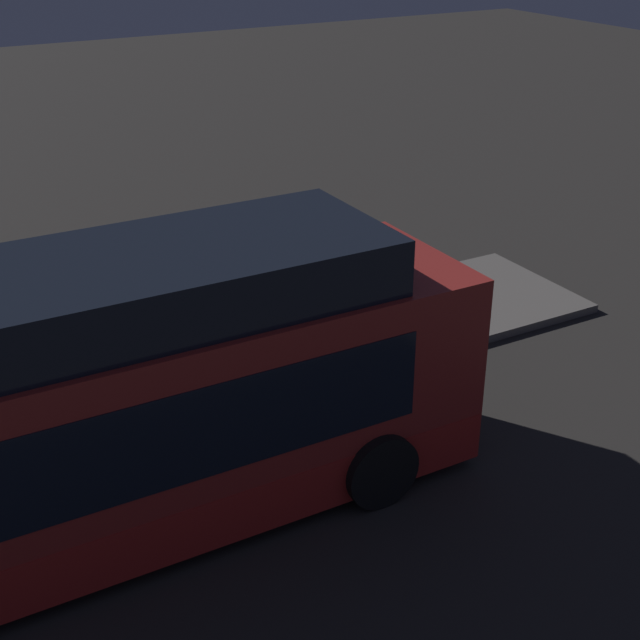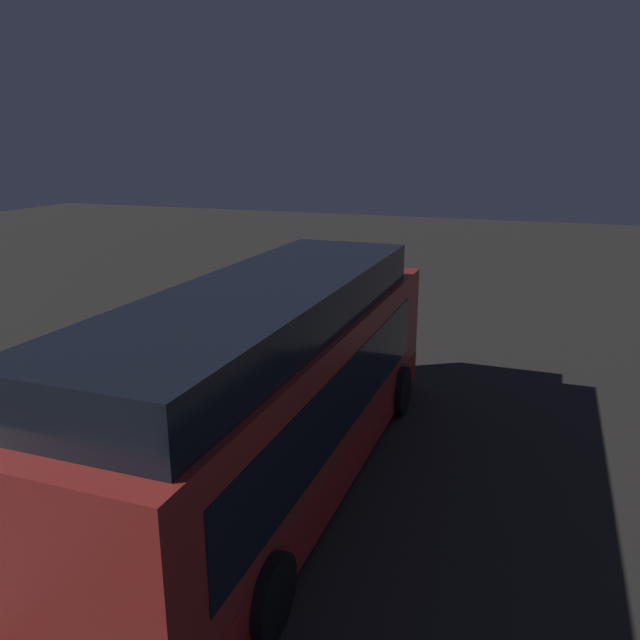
{
  "view_description": "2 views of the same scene",
  "coord_description": "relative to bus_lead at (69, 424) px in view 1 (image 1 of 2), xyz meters",
  "views": [
    {
      "loc": [
        -2.28,
        -9.33,
        7.39
      ],
      "look_at": [
        3.27,
        0.57,
        1.87
      ],
      "focal_mm": 50.0,
      "sensor_mm": 36.0,
      "label": 1
    },
    {
      "loc": [
        -9.2,
        -4.01,
        5.66
      ],
      "look_at": [
        3.27,
        0.57,
        1.87
      ],
      "focal_mm": 35.0,
      "sensor_mm": 36.0,
      "label": 2
    }
  ],
  "objects": [
    {
      "name": "bus_lead",
      "position": [
        0.0,
        0.0,
        0.0
      ],
      "size": [
        10.52,
        2.86,
        3.61
      ],
      "color": "maroon",
      "rests_on": "ground"
    },
    {
      "name": "passenger_boarding",
      "position": [
        6.51,
        4.2,
        -0.64
      ],
      "size": [
        0.63,
        0.66,
        1.58
      ],
      "rotation": [
        0.0,
        0.0,
        0.68
      ],
      "color": "#4C476B",
      "rests_on": "platform"
    },
    {
      "name": "suitcase",
      "position": [
        3.78,
        4.41,
        -1.19
      ],
      "size": [
        0.34,
        0.22,
        0.82
      ],
      "color": "black",
      "rests_on": "platform"
    },
    {
      "name": "passenger_waiting",
      "position": [
        1.48,
        3.87,
        -0.5
      ],
      "size": [
        0.52,
        0.35,
        1.79
      ],
      "rotation": [
        0.0,
        0.0,
        -1.65
      ],
      "color": "#4C476B",
      "rests_on": "platform"
    },
    {
      "name": "passenger_with_bags",
      "position": [
        3.85,
        3.91,
        -0.53
      ],
      "size": [
        0.59,
        0.45,
        1.74
      ],
      "rotation": [
        0.0,
        0.0,
        1.88
      ],
      "color": "#2D2D33",
      "rests_on": "platform"
    },
    {
      "name": "ground",
      "position": [
        0.5,
        0.03,
        -1.64
      ],
      "size": [
        80.0,
        80.0,
        0.0
      ],
      "primitive_type": "plane",
      "color": "#2B2826"
    },
    {
      "name": "trash_bin",
      "position": [
        2.65,
        2.12,
        -1.16
      ],
      "size": [
        0.44,
        0.44,
        0.65
      ],
      "color": "#593319",
      "rests_on": "platform"
    },
    {
      "name": "platform",
      "position": [
        0.5,
        3.18,
        -1.56
      ],
      "size": [
        20.0,
        3.1,
        0.16
      ],
      "color": "#605B56",
      "rests_on": "ground"
    }
  ]
}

